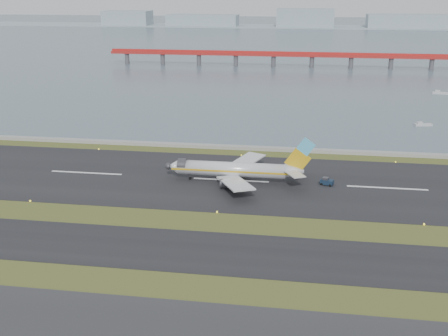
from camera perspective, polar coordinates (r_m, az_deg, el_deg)
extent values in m
plane|color=#314318|center=(120.28, -1.29, -5.94)|extent=(1000.00, 1000.00, 0.00)
cube|color=black|center=(109.59, -2.39, -8.44)|extent=(1000.00, 18.00, 0.10)
cube|color=black|center=(147.83, 0.72, -1.25)|extent=(1000.00, 45.00, 0.10)
cube|color=gray|center=(176.07, 2.08, 2.07)|extent=(1000.00, 2.50, 1.00)
cube|color=#495A68|center=(570.62, 6.93, 12.98)|extent=(1400.00, 800.00, 1.30)
cube|color=#AE211D|center=(360.58, 8.94, 11.22)|extent=(260.00, 5.00, 1.60)
cube|color=#AE211D|center=(360.41, 8.96, 11.46)|extent=(260.00, 0.40, 1.40)
cylinder|color=#4C4C51|center=(373.49, -6.24, 10.87)|extent=(2.80, 2.80, 7.00)
cylinder|color=#4C4C51|center=(361.12, 8.91, 10.52)|extent=(2.80, 2.80, 7.00)
cube|color=#8E9EA7|center=(730.09, 7.41, 14.04)|extent=(1400.00, 80.00, 1.00)
cube|color=#8E9EA7|center=(767.56, -9.78, 14.80)|extent=(60.00, 35.00, 18.00)
cube|color=#8E9EA7|center=(742.59, -2.18, 14.78)|extent=(90.00, 35.00, 14.00)
cube|color=#8E9EA7|center=(729.24, 8.26, 14.87)|extent=(70.00, 35.00, 22.00)
cube|color=#8E9EA7|center=(739.26, 18.67, 13.95)|extent=(110.00, 35.00, 16.00)
cylinder|color=silver|center=(145.61, 0.75, -0.13)|extent=(28.00, 3.80, 3.80)
cone|color=silver|center=(148.46, -5.22, 0.16)|extent=(3.20, 3.80, 3.80)
cone|color=silver|center=(144.29, 7.14, -0.32)|extent=(5.00, 3.80, 3.80)
cube|color=gold|center=(143.80, 0.65, -0.36)|extent=(31.00, 0.06, 0.45)
cube|color=gold|center=(147.42, 0.86, 0.10)|extent=(31.00, 0.06, 0.45)
cube|color=silver|center=(137.58, 1.17, -1.54)|extent=(11.31, 15.89, 1.66)
cube|color=silver|center=(153.59, 2.01, 0.56)|extent=(11.31, 15.89, 1.66)
cylinder|color=#37363B|center=(140.54, 0.61, -1.62)|extent=(4.20, 2.10, 2.10)
cylinder|color=#37363B|center=(151.79, 1.25, -0.12)|extent=(4.20, 2.10, 2.10)
cube|color=gold|center=(143.39, 7.50, 0.77)|extent=(6.80, 0.35, 6.85)
cube|color=#4FB6E0|center=(142.33, 8.33, 2.16)|extent=(4.85, 0.37, 4.90)
cube|color=silver|center=(140.52, 7.22, -0.61)|extent=(5.64, 6.80, 0.22)
cube|color=silver|center=(147.74, 7.31, 0.32)|extent=(5.64, 6.80, 0.22)
cylinder|color=black|center=(148.42, -3.46, -1.04)|extent=(0.80, 0.28, 0.80)
cylinder|color=black|center=(143.75, 1.19, -1.61)|extent=(1.00, 0.38, 1.00)
cylinder|color=black|center=(148.99, 1.47, -0.90)|extent=(1.00, 0.38, 1.00)
cube|color=#132236|center=(146.39, 10.41, -1.40)|extent=(3.63, 2.74, 1.21)
cube|color=#37363B|center=(146.23, 10.28, -1.08)|extent=(1.82, 1.88, 0.71)
cylinder|color=black|center=(146.14, 9.89, -1.64)|extent=(0.77, 0.51, 0.71)
cylinder|color=black|center=(147.59, 10.08, -1.45)|extent=(0.77, 0.51, 0.71)
cylinder|color=black|center=(145.55, 10.72, -1.77)|extent=(0.77, 0.51, 0.71)
cylinder|color=black|center=(147.01, 10.90, -1.58)|extent=(0.77, 0.51, 0.71)
cube|color=#B3B4B8|center=(218.40, 19.58, 4.15)|extent=(6.75, 3.46, 0.83)
cube|color=#B3B4B8|center=(217.68, 19.27, 4.34)|extent=(2.13, 1.86, 0.83)
cube|color=#B3B4B8|center=(286.78, 21.19, 7.09)|extent=(7.98, 3.75, 0.99)
cube|color=#B3B4B8|center=(286.57, 20.88, 7.30)|extent=(2.47, 2.12, 0.99)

